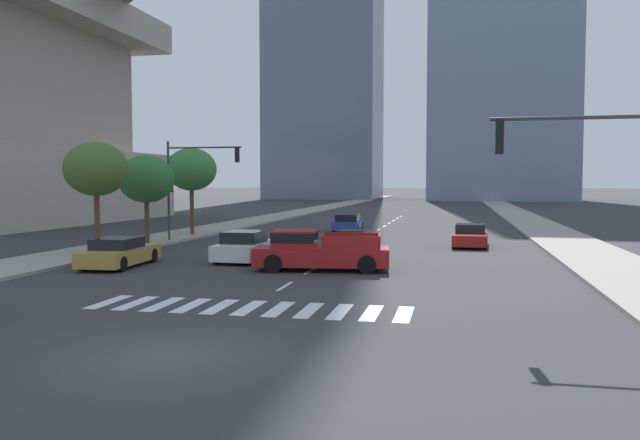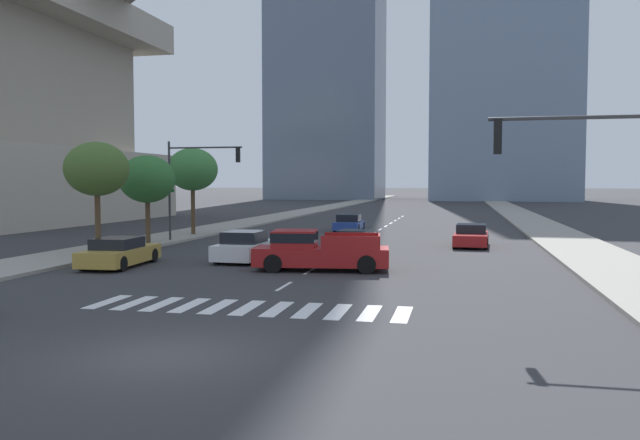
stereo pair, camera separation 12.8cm
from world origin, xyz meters
The scene contains 16 objects.
ground_plane centered at (0.00, 0.00, 0.00)m, with size 800.00×800.00×0.00m, color #333335.
sidewalk_east centered at (12.47, 30.00, 0.07)m, with size 4.00×260.00×0.15m, color gray.
sidewalk_west centered at (-12.47, 30.00, 0.07)m, with size 4.00×260.00×0.15m, color gray.
crosswalk_near centered at (0.00, 5.32, 0.00)m, with size 9.45×2.30×0.01m.
lane_divider_center centered at (0.00, 33.32, 0.00)m, with size 0.14×50.00×0.01m.
pickup_truck centered at (0.16, 13.57, 0.81)m, with size 5.75×2.60×1.67m.
sedan_gold_0 centered at (-8.44, 13.01, 0.60)m, with size 2.13×4.74×1.28m.
sedan_red_1 centered at (6.68, 25.16, 0.59)m, with size 2.06×4.33×1.28m.
sedan_white_2 centered at (-3.73, 16.14, 0.64)m, with size 2.02×4.41×1.40m.
sedan_blue_3 centered at (-2.14, 35.61, 0.58)m, with size 2.00×4.68×1.27m.
sedan_white_4 centered at (0.65, 20.61, 0.55)m, with size 2.04×4.34×1.17m.
traffic_signal_near centered at (9.69, 4.88, 3.99)m, with size 5.16×0.28×5.54m.
traffic_signal_far centered at (-9.55, 24.04, 4.28)m, with size 4.96×0.28×5.99m.
street_tree_nearest centered at (-11.67, 16.67, 4.31)m, with size 3.17×3.17×5.53m.
street_tree_second centered at (-11.67, 21.96, 3.83)m, with size 3.23×3.23×5.07m.
street_tree_third centered at (-11.67, 28.47, 4.52)m, with size 3.39×3.39×5.83m.
Camera 2 is at (6.03, -12.48, 3.66)m, focal length 36.28 mm.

